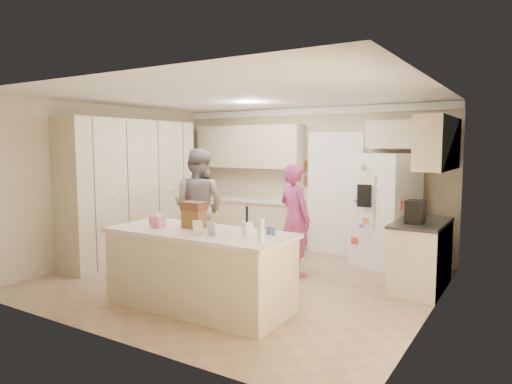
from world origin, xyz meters
The scene contains 41 objects.
floor centered at (0.00, 0.00, -0.01)m, with size 5.20×4.60×0.02m, color #998059.
ceiling centered at (0.00, 0.00, 2.61)m, with size 5.20×4.60×0.02m, color white.
wall_back centered at (0.00, 2.31, 1.30)m, with size 5.20×0.02×2.60m, color #C4B694.
wall_front centered at (0.00, -2.31, 1.30)m, with size 5.20×0.02×2.60m, color #C4B694.
wall_left centered at (-2.61, 0.00, 1.30)m, with size 0.02×4.60×2.60m, color #C4B694.
wall_right centered at (2.61, 0.00, 1.30)m, with size 0.02×4.60×2.60m, color #C4B694.
crown_back centered at (0.00, 2.26, 2.53)m, with size 5.20×0.08×0.12m, color white.
pantry_bank centered at (-2.30, 0.20, 1.18)m, with size 0.60×2.60×2.35m, color beige.
back_base_cab centered at (-1.15, 2.00, 0.44)m, with size 2.20×0.60×0.88m, color beige.
back_countertop centered at (-1.15, 1.99, 0.90)m, with size 2.24×0.63×0.04m, color beige.
back_upper_cab centered at (-1.15, 2.12, 1.90)m, with size 2.20×0.35×0.80m, color beige.
doorway_opening centered at (0.55, 2.28, 1.05)m, with size 0.90×0.06×2.10m, color black.
doorway_casing centered at (0.55, 2.24, 1.05)m, with size 1.02×0.03×2.22m, color white.
wall_frame_upper centered at (0.02, 2.27, 1.55)m, with size 0.15×0.02×0.20m, color brown.
wall_frame_lower centered at (0.02, 2.27, 1.28)m, with size 0.15×0.02×0.20m, color brown.
refrigerator centered at (1.53, 1.93, 0.90)m, with size 0.90×0.70×1.80m, color white.
fridge_seam centered at (1.53, 1.58, 0.90)m, with size 0.01×0.02×1.78m, color gray.
fridge_dispenser centered at (1.31, 1.57, 1.15)m, with size 0.22×0.03×0.35m, color black.
fridge_handle_l centered at (1.48, 1.56, 1.05)m, with size 0.02×0.02×0.85m, color silver.
fridge_handle_r centered at (1.58, 1.56, 1.05)m, with size 0.02×0.02×0.85m, color silver.
over_fridge_cab centered at (1.65, 2.12, 2.10)m, with size 0.95×0.35×0.45m, color beige.
right_base_cab centered at (2.30, 1.00, 0.44)m, with size 0.60×1.20×0.88m, color beige.
right_countertop centered at (2.29, 1.00, 0.90)m, with size 0.63×1.24×0.04m, color #2D2B28.
right_upper_cab centered at (2.43, 1.20, 1.95)m, with size 0.35×1.50×0.70m, color beige.
coffee_maker centered at (2.25, 0.80, 1.07)m, with size 0.22×0.28×0.30m, color black.
island_base centered at (0.20, -1.10, 0.44)m, with size 2.20×0.90×0.88m, color beige.
island_top centered at (0.20, -1.10, 0.90)m, with size 2.28×0.96×0.05m, color beige.
utensil_crock centered at (0.85, -1.05, 1.00)m, with size 0.13×0.13×0.15m, color white.
tissue_box centered at (-0.35, -1.20, 1.00)m, with size 0.13×0.13×0.14m, color pink.
tissue_plume centered at (-0.35, -1.20, 1.10)m, with size 0.08×0.08×0.08m, color white.
dollhouse_body centered at (0.05, -1.00, 1.04)m, with size 0.26×0.18×0.22m, color brown.
dollhouse_roof centered at (0.05, -1.00, 1.20)m, with size 0.28×0.20×0.10m, color #592D1E.
jam_jar centered at (-0.60, -1.05, 0.97)m, with size 0.07×0.07×0.09m, color #59263F.
greeting_card_a centered at (0.35, -1.30, 1.01)m, with size 0.12×0.01×0.16m, color white.
greeting_card_b centered at (0.50, -1.25, 1.01)m, with size 0.12×0.01×0.16m, color silver.
water_bottle centered at (1.15, -1.25, 1.04)m, with size 0.07×0.07×0.24m, color silver.
shaker_salt centered at (1.02, -0.88, 0.97)m, with size 0.05×0.05×0.09m, color #3A4FA2.
shaker_pepper centered at (1.09, -0.88, 0.97)m, with size 0.05×0.05×0.09m, color #3A4FA2.
teen_boy centered at (-1.09, 0.50, 0.94)m, with size 0.91×0.71×1.87m, color gray.
teen_girl centered at (0.53, 0.74, 0.84)m, with size 0.61×0.40×1.67m, color #C63B75.
fridge_magnets centered at (1.53, 1.57, 0.90)m, with size 0.76×0.02×1.44m, color tan, non-canonical shape.
Camera 1 is at (3.56, -5.25, 1.92)m, focal length 32.00 mm.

